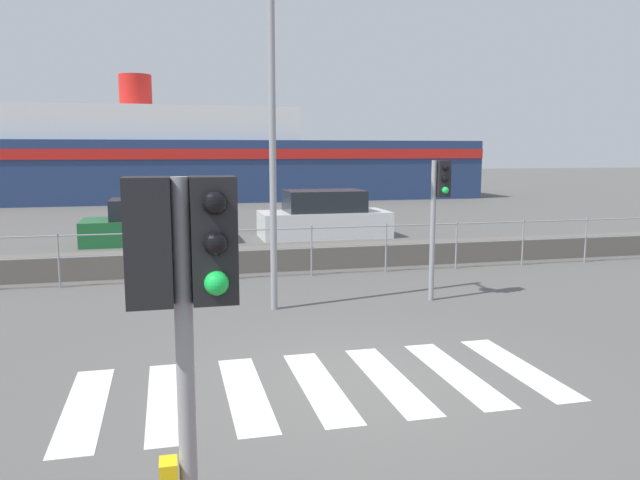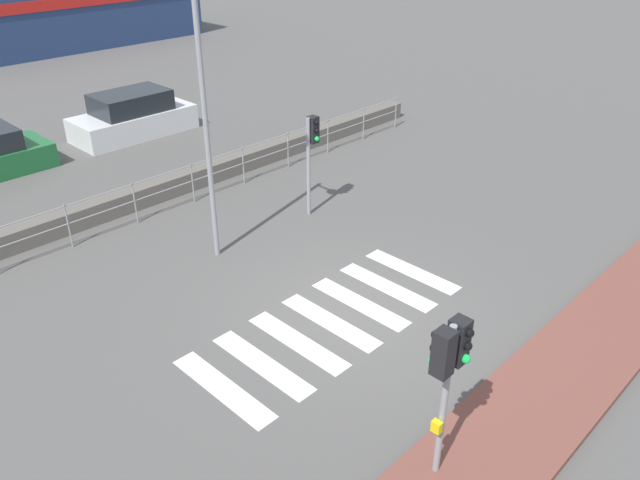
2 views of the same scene
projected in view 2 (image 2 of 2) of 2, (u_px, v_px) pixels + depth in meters
The scene contains 9 objects.
ground_plane at pixel (348, 311), 12.81m from camera, with size 160.00×160.00×0.00m, color #565451.
sidewalk_brick at pixel (532, 409), 10.27m from camera, with size 24.00×1.80×0.12m.
crosswalk at pixel (330, 322), 12.48m from camera, with size 5.85×2.40×0.01m.
seawall at pixel (148, 193), 17.24m from camera, with size 21.92×0.55×0.56m.
harbor_fence at pixel (164, 186), 16.47m from camera, with size 19.77×0.04×1.15m.
traffic_light_near at pixel (449, 363), 8.15m from camera, with size 0.58×0.41×2.71m.
traffic_light_far at pixel (312, 144), 15.85m from camera, with size 0.34×0.32×2.66m.
streetlamp at pixel (207, 97), 12.92m from camera, with size 0.32×0.91×6.24m.
parked_car_white at pixel (133, 117), 22.02m from camera, with size 4.21×1.88×1.54m.
Camera 2 is at (-7.92, -6.94, 7.45)m, focal length 35.00 mm.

